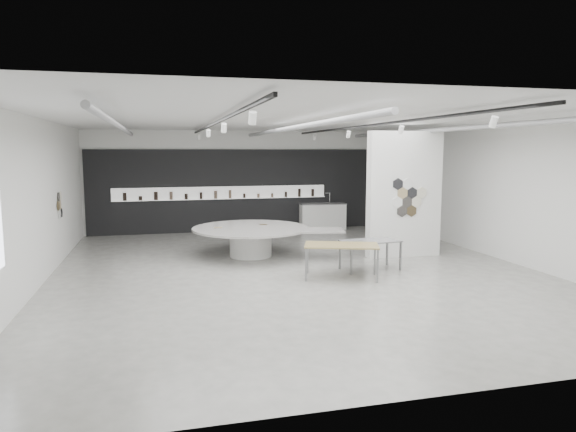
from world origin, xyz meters
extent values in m
cube|color=#9C9B93|center=(0.00, 0.00, -0.01)|extent=(12.00, 14.00, 0.01)
cube|color=silver|center=(0.00, 0.00, 3.80)|extent=(12.00, 14.00, 0.01)
cube|color=white|center=(0.00, 7.00, 1.90)|extent=(12.00, 0.01, 3.80)
cube|color=white|center=(0.00, -7.00, 1.90)|extent=(12.00, 0.01, 3.80)
cube|color=white|center=(6.00, 0.00, 1.90)|extent=(0.01, 14.00, 3.80)
cube|color=white|center=(-6.00, 0.00, 1.90)|extent=(0.01, 14.00, 3.80)
cylinder|color=#939396|center=(-4.20, 0.50, 3.62)|extent=(0.12, 12.00, 0.12)
cylinder|color=#939396|center=(0.00, 0.50, 3.62)|extent=(0.12, 12.00, 0.12)
cylinder|color=#939396|center=(4.20, 0.50, 3.62)|extent=(0.12, 12.00, 0.12)
cube|color=black|center=(-2.00, 0.00, 3.70)|extent=(0.05, 13.00, 0.06)
cylinder|color=white|center=(-2.00, -5.00, 3.52)|extent=(0.11, 0.18, 0.21)
cylinder|color=white|center=(-2.00, -1.70, 3.52)|extent=(0.11, 0.18, 0.21)
cylinder|color=white|center=(-2.00, 1.60, 3.52)|extent=(0.11, 0.18, 0.21)
cylinder|color=white|center=(-2.00, 4.90, 3.52)|extent=(0.11, 0.18, 0.21)
cube|color=black|center=(2.00, 0.00, 3.70)|extent=(0.05, 13.00, 0.06)
cylinder|color=white|center=(2.00, -5.00, 3.52)|extent=(0.11, 0.18, 0.21)
cylinder|color=white|center=(2.00, -1.70, 3.52)|extent=(0.11, 0.18, 0.21)
cylinder|color=white|center=(2.00, 1.60, 3.52)|extent=(0.11, 0.18, 0.21)
cylinder|color=white|center=(2.00, 4.90, 3.52)|extent=(0.11, 0.18, 0.21)
cylinder|color=white|center=(-5.97, 2.50, 1.35)|extent=(0.03, 0.28, 0.28)
cylinder|color=black|center=(-5.97, 2.76, 1.35)|extent=(0.03, 0.28, 0.28)
cylinder|color=tan|center=(-5.97, 2.63, 1.58)|extent=(0.03, 0.28, 0.28)
cylinder|color=#4B3E25|center=(-5.97, 2.37, 1.58)|extent=(0.03, 0.28, 0.28)
cylinder|color=black|center=(-5.97, 2.50, 1.81)|extent=(0.03, 0.28, 0.28)
cylinder|color=beige|center=(-5.97, 2.76, 1.81)|extent=(0.03, 0.28, 0.28)
cube|color=black|center=(0.00, 6.94, 1.55)|extent=(11.80, 0.10, 3.10)
cube|color=white|center=(-1.00, 6.87, 1.48)|extent=(8.00, 0.06, 0.46)
cube|color=white|center=(-1.00, 6.81, 1.25)|extent=(8.00, 0.18, 0.02)
cylinder|color=black|center=(-4.53, 6.81, 1.41)|extent=(0.13, 0.13, 0.29)
cylinder|color=black|center=(-3.99, 6.81, 1.34)|extent=(0.13, 0.13, 0.15)
cylinder|color=black|center=(-3.44, 6.81, 1.42)|extent=(0.14, 0.14, 0.30)
cylinder|color=brown|center=(-2.90, 6.81, 1.41)|extent=(0.12, 0.12, 0.29)
cylinder|color=black|center=(-2.36, 6.81, 1.37)|extent=(0.12, 0.12, 0.21)
cylinder|color=black|center=(-1.81, 6.81, 1.39)|extent=(0.10, 0.10, 0.25)
cylinder|color=brown|center=(-1.27, 6.81, 1.42)|extent=(0.12, 0.12, 0.30)
cylinder|color=brown|center=(-0.73, 6.81, 1.42)|extent=(0.10, 0.10, 0.31)
cylinder|color=black|center=(-0.19, 6.81, 1.35)|extent=(0.09, 0.09, 0.17)
cylinder|color=brown|center=(0.36, 6.81, 1.35)|extent=(0.10, 0.10, 0.16)
cylinder|color=brown|center=(0.90, 6.81, 1.34)|extent=(0.09, 0.09, 0.15)
cylinder|color=black|center=(1.44, 6.81, 1.37)|extent=(0.09, 0.09, 0.21)
cylinder|color=black|center=(1.99, 6.81, 1.42)|extent=(0.11, 0.11, 0.31)
cylinder|color=black|center=(2.53, 6.81, 1.41)|extent=(0.11, 0.11, 0.29)
cube|color=white|center=(3.50, 1.00, 1.80)|extent=(2.20, 0.35, 3.60)
cylinder|color=black|center=(3.50, 0.81, 1.60)|extent=(0.34, 0.03, 0.34)
cylinder|color=beige|center=(3.80, 0.81, 1.60)|extent=(0.34, 0.03, 0.34)
cylinder|color=white|center=(3.20, 0.81, 1.60)|extent=(0.34, 0.03, 0.34)
cylinder|color=black|center=(3.65, 0.81, 1.86)|extent=(0.34, 0.03, 0.34)
cylinder|color=tan|center=(3.35, 0.81, 1.86)|extent=(0.34, 0.03, 0.34)
cylinder|color=#4B3E25|center=(3.65, 0.81, 1.34)|extent=(0.34, 0.03, 0.34)
cylinder|color=black|center=(3.35, 0.81, 1.34)|extent=(0.34, 0.03, 0.34)
cylinder|color=beige|center=(3.95, 0.81, 1.86)|extent=(0.34, 0.03, 0.34)
cylinder|color=white|center=(3.50, 0.81, 2.12)|extent=(0.34, 0.03, 0.34)
cylinder|color=black|center=(3.20, 0.81, 2.12)|extent=(0.34, 0.03, 0.34)
cylinder|color=white|center=(-0.80, 2.06, 0.40)|extent=(1.43, 1.43, 0.79)
cylinder|color=#9C9893|center=(-0.80, 2.06, 0.82)|extent=(3.96, 3.96, 0.06)
cube|color=#9C9893|center=(0.94, 1.24, 0.82)|extent=(1.65, 1.21, 0.05)
cube|color=tan|center=(-1.71, 2.25, 0.86)|extent=(0.26, 0.21, 0.01)
cube|color=#4B3E25|center=(-0.32, 2.54, 0.86)|extent=(0.26, 0.21, 0.01)
cube|color=olive|center=(0.86, -1.01, 0.80)|extent=(1.94, 1.40, 0.03)
cube|color=slate|center=(-0.05, -1.11, 0.39)|extent=(0.06, 0.06, 0.79)
cube|color=slate|center=(0.21, -0.37, 0.39)|extent=(0.06, 0.06, 0.79)
cube|color=slate|center=(1.52, -1.66, 0.39)|extent=(0.06, 0.06, 0.79)
cube|color=slate|center=(1.78, -0.91, 0.39)|extent=(0.06, 0.06, 0.79)
cube|color=gray|center=(1.89, -0.37, 0.75)|extent=(1.56, 0.89, 0.03)
cube|color=slate|center=(1.22, -0.77, 0.37)|extent=(0.05, 0.05, 0.73)
cube|color=slate|center=(1.15, -0.11, 0.37)|extent=(0.05, 0.05, 0.73)
cube|color=slate|center=(2.62, -0.63, 0.37)|extent=(0.05, 0.05, 0.73)
cube|color=slate|center=(2.55, 0.03, 0.37)|extent=(0.05, 0.05, 0.73)
cube|color=white|center=(2.86, 6.55, 0.49)|extent=(1.78, 0.77, 0.98)
cube|color=gray|center=(2.86, 6.55, 1.00)|extent=(1.83, 0.82, 0.03)
cylinder|color=silver|center=(3.19, 6.69, 1.21)|extent=(0.03, 0.03, 0.39)
cylinder|color=silver|center=(3.11, 6.69, 1.40)|extent=(0.18, 0.04, 0.03)
camera|label=1|loc=(-3.35, -12.42, 3.05)|focal=32.00mm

